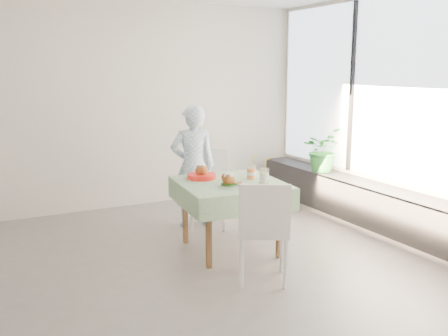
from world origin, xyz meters
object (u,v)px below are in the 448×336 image
juice_cup_orange (251,173)px  cafe_table (230,208)px  main_dish (230,182)px  chair_far (209,203)px  potted_plant (322,149)px  diner (193,167)px  chair_near (263,250)px

juice_cup_orange → cafe_table: bearing=-174.9°
main_dish → chair_far: bearing=75.8°
potted_plant → diner: bearing=179.8°
chair_near → diner: diner is taller
chair_far → diner: diner is taller
chair_near → potted_plant: 2.74m
chair_near → diner: bearing=86.7°
juice_cup_orange → main_dish: bearing=-150.8°
cafe_table → juice_cup_orange: size_ratio=3.81×
main_dish → potted_plant: size_ratio=0.46×
juice_cup_orange → diner: bearing=106.5°
potted_plant → juice_cup_orange: bearing=-151.2°
chair_far → main_dish: (-0.26, -1.01, 0.50)m
chair_near → cafe_table: bearing=82.5°
chair_far → main_dish: 1.16m
diner → main_dish: bearing=100.2°
main_dish → potted_plant: (2.03, 1.12, 0.02)m
main_dish → juice_cup_orange: (0.37, 0.20, 0.02)m
cafe_table → chair_far: 0.86m
chair_far → diner: bearing=146.4°
cafe_table → juice_cup_orange: 0.44m
juice_cup_orange → potted_plant: (1.66, 0.91, -0.00)m
cafe_table → juice_cup_orange: juice_cup_orange is taller
juice_cup_orange → potted_plant: bearing=28.8°
cafe_table → chair_near: (-0.11, -0.82, -0.17)m
diner → cafe_table: bearing=105.4°
diner → chair_near: bearing=101.7°
diner → juice_cup_orange: diner is taller
cafe_table → main_dish: main_dish is taller
cafe_table → potted_plant: 2.17m
cafe_table → diner: bearing=90.5°
potted_plant → cafe_table: bearing=-154.1°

